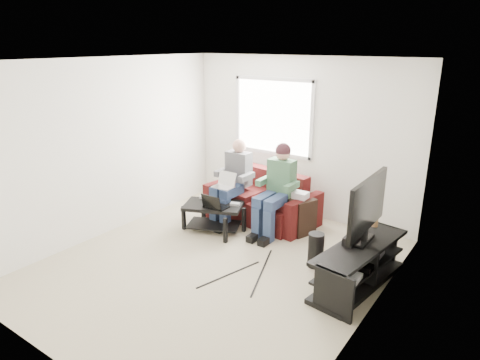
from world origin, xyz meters
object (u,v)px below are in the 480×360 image
at_px(coffee_table, 213,211).
at_px(tv, 367,206).
at_px(tv_stand, 359,267).
at_px(sofa, 263,203).
at_px(end_table, 300,214).
at_px(subwoofer, 316,250).

relative_size(coffee_table, tv, 0.92).
relative_size(coffee_table, tv_stand, 0.62).
bearing_deg(sofa, end_table, -7.52).
bearing_deg(sofa, subwoofer, -33.32).
height_order(coffee_table, subwoofer, subwoofer).
distance_m(sofa, end_table, 0.72).
xyz_separation_m(coffee_table, tv, (2.39, -0.11, 0.66)).
relative_size(subwoofer, end_table, 0.71).
bearing_deg(subwoofer, coffee_table, 176.50).
bearing_deg(end_table, sofa, 172.48).
bearing_deg(subwoofer, tv, 0.07).
relative_size(tv_stand, end_table, 2.48).
distance_m(subwoofer, end_table, 1.05).
bearing_deg(tv_stand, sofa, 153.22).
bearing_deg(tv, coffee_table, 177.41).
height_order(tv_stand, tv, tv).
xyz_separation_m(tv, subwoofer, (-0.61, -0.00, -0.75)).
xyz_separation_m(sofa, subwoofer, (1.38, -0.90, -0.07)).
relative_size(coffee_table, end_table, 1.54).
bearing_deg(subwoofer, sofa, 146.68).
bearing_deg(tv, tv_stand, -88.53).
bearing_deg(subwoofer, tv_stand, -9.21).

